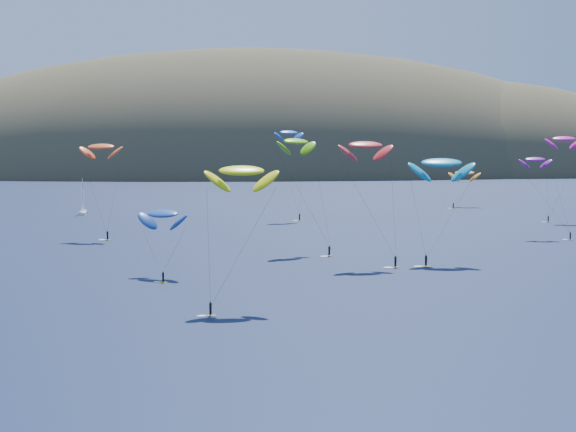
# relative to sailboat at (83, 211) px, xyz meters

# --- Properties ---
(island) EXTENTS (730.00, 300.00, 210.00)m
(island) POSITION_rel_sailboat_xyz_m (93.30, 369.30, -11.66)
(island) COLOR #3D3526
(island) RESTS_ON ground
(sailboat) EXTENTS (8.79, 7.62, 10.97)m
(sailboat) POSITION_rel_sailboat_xyz_m (0.00, 0.00, 0.00)
(sailboat) COLOR white
(sailboat) RESTS_ON ground
(kitesurfer_1) EXTENTS (9.98, 9.27, 22.83)m
(kitesurfer_1) POSITION_rel_sailboat_xyz_m (14.10, -61.31, 19.28)
(kitesurfer_1) COLOR yellow
(kitesurfer_1) RESTS_ON ground
(kitesurfer_2) EXTENTS (9.45, 10.59, 19.77)m
(kitesurfer_2) POSITION_rel_sailboat_xyz_m (42.47, -139.29, 16.30)
(kitesurfer_2) COLOR yellow
(kitesurfer_2) RESTS_ON ground
(kitesurfer_3) EXTENTS (10.71, 13.91, 23.70)m
(kitesurfer_3) POSITION_rel_sailboat_xyz_m (54.97, -87.19, 20.31)
(kitesurfer_3) COLOR yellow
(kitesurfer_3) RESTS_ON ground
(kitesurfer_4) EXTENTS (9.12, 9.29, 26.45)m
(kitesurfer_4) POSITION_rel_sailboat_xyz_m (59.87, -20.23, 23.15)
(kitesurfer_4) COLOR yellow
(kitesurfer_4) RESTS_ON ground
(kitesurfer_5) EXTENTS (11.73, 11.23, 20.54)m
(kitesurfer_5) POSITION_rel_sailboat_xyz_m (79.17, -103.60, 16.51)
(kitesurfer_5) COLOR yellow
(kitesurfer_5) RESTS_ON ground
(kitesurfer_6) EXTENTS (9.54, 10.12, 19.33)m
(kitesurfer_6) POSITION_rel_sailboat_xyz_m (111.06, -68.16, 16.42)
(kitesurfer_6) COLOR yellow
(kitesurfer_6) RESTS_ON ground
(kitesurfer_8) EXTENTS (11.60, 8.00, 25.03)m
(kitesurfer_8) POSITION_rel_sailboat_xyz_m (133.85, -32.14, 21.41)
(kitesurfer_8) COLOR yellow
(kitesurfer_8) RESTS_ON ground
(kitesurfer_9) EXTENTS (9.78, 9.49, 23.18)m
(kitesurfer_9) POSITION_rel_sailboat_xyz_m (65.21, -105.18, 19.62)
(kitesurfer_9) COLOR yellow
(kitesurfer_9) RESTS_ON ground
(kitesurfer_10) EXTENTS (9.28, 12.10, 12.08)m
(kitesurfer_10) POSITION_rel_sailboat_xyz_m (30.83, -115.08, 8.78)
(kitesurfer_10) COLOR yellow
(kitesurfer_10) RESTS_ON ground
(kitesurfer_11) EXTENTS (12.83, 13.95, 14.18)m
(kitesurfer_11) POSITION_rel_sailboat_xyz_m (123.40, 21.05, 10.45)
(kitesurfer_11) COLOR yellow
(kitesurfer_11) RESTS_ON ground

